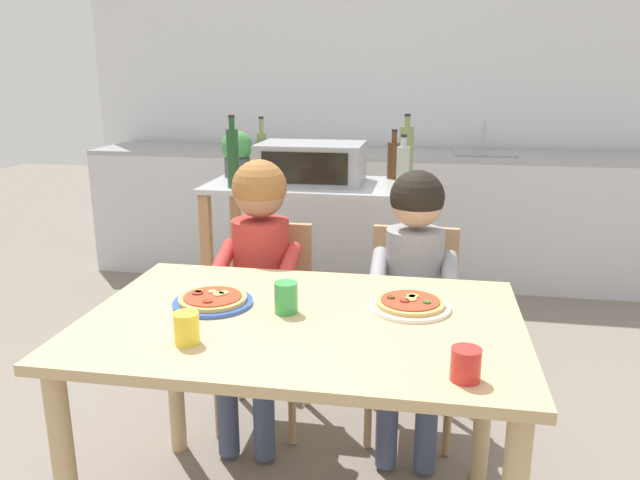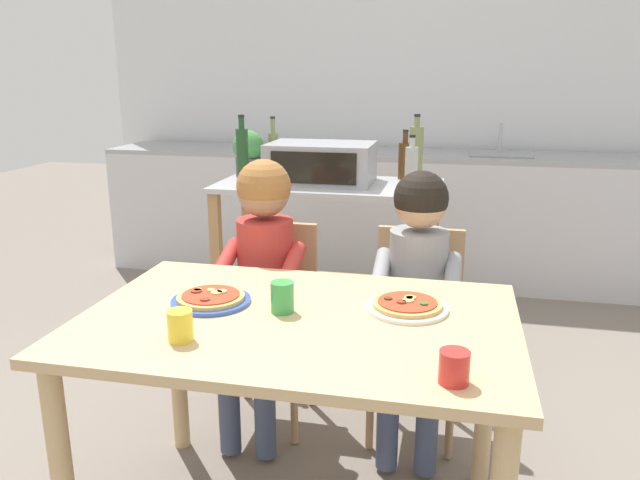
% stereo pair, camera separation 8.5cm
% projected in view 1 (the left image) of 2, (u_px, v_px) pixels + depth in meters
% --- Properties ---
extents(ground_plane, '(12.04, 12.04, 0.00)m').
position_uv_depth(ground_plane, '(351.00, 362.00, 3.12)').
color(ground_plane, slate).
extents(back_wall_tiled, '(4.50, 0.14, 2.70)m').
position_uv_depth(back_wall_tiled, '(385.00, 81.00, 4.53)').
color(back_wall_tiled, silver).
rests_on(back_wall_tiled, ground).
extents(kitchen_counter, '(4.05, 0.60, 1.08)m').
position_uv_depth(kitchen_counter, '(377.00, 214.00, 4.38)').
color(kitchen_counter, silver).
rests_on(kitchen_counter, ground).
extents(kitchen_island_cart, '(1.13, 0.56, 0.87)m').
position_uv_depth(kitchen_island_cart, '(319.00, 238.00, 3.20)').
color(kitchen_island_cart, '#B7BABF').
rests_on(kitchen_island_cart, ground).
extents(toaster_oven, '(0.53, 0.37, 0.20)m').
position_uv_depth(toaster_oven, '(311.00, 163.00, 3.12)').
color(toaster_oven, '#999BA0').
rests_on(toaster_oven, kitchen_island_cart).
extents(bottle_slim_sauce, '(0.07, 0.07, 0.26)m').
position_uv_depth(bottle_slim_sauce, '(394.00, 159.00, 3.24)').
color(bottle_slim_sauce, '#4C2D14').
rests_on(bottle_slim_sauce, kitchen_island_cart).
extents(bottle_brown_beer, '(0.05, 0.05, 0.31)m').
position_uv_depth(bottle_brown_beer, '(262.00, 152.00, 3.35)').
color(bottle_brown_beer, olive).
rests_on(bottle_brown_beer, kitchen_island_cart).
extents(bottle_clear_vinegar, '(0.06, 0.06, 0.27)m').
position_uv_depth(bottle_clear_vinegar, '(403.00, 169.00, 2.81)').
color(bottle_clear_vinegar, '#ADB7B2').
rests_on(bottle_clear_vinegar, kitchen_island_cart).
extents(bottle_dark_olive_oil, '(0.07, 0.07, 0.36)m').
position_uv_depth(bottle_dark_olive_oil, '(406.00, 157.00, 2.95)').
color(bottle_dark_olive_oil, olive).
rests_on(bottle_dark_olive_oil, kitchen_island_cart).
extents(bottle_tall_green_wine, '(0.06, 0.06, 0.35)m').
position_uv_depth(bottle_tall_green_wine, '(233.00, 157.00, 2.97)').
color(bottle_tall_green_wine, '#1E4723').
rests_on(bottle_tall_green_wine, kitchen_island_cart).
extents(potted_herb_plant, '(0.17, 0.17, 0.25)m').
position_uv_depth(potted_herb_plant, '(237.00, 153.00, 3.28)').
color(potted_herb_plant, '#4C4C51').
rests_on(potted_herb_plant, kitchen_island_cart).
extents(dining_table, '(1.25, 0.83, 0.74)m').
position_uv_depth(dining_table, '(302.00, 350.00, 1.81)').
color(dining_table, tan).
rests_on(dining_table, ground).
extents(dining_chair_left, '(0.36, 0.36, 0.81)m').
position_uv_depth(dining_chair_left, '(267.00, 309.00, 2.53)').
color(dining_chair_left, tan).
rests_on(dining_chair_left, ground).
extents(dining_chair_right, '(0.36, 0.36, 0.81)m').
position_uv_depth(dining_chair_right, '(412.00, 315.00, 2.46)').
color(dining_chair_right, tan).
rests_on(dining_chair_right, ground).
extents(child_in_red_shirt, '(0.32, 0.42, 1.08)m').
position_uv_depth(child_in_red_shirt, '(258.00, 263.00, 2.36)').
color(child_in_red_shirt, '#424C6B').
rests_on(child_in_red_shirt, ground).
extents(child_in_grey_shirt, '(0.32, 0.42, 1.05)m').
position_uv_depth(child_in_grey_shirt, '(414.00, 275.00, 2.29)').
color(child_in_grey_shirt, '#424C6B').
rests_on(child_in_grey_shirt, ground).
extents(pizza_plate_blue_rimmed, '(0.24, 0.24, 0.03)m').
position_uv_depth(pizza_plate_blue_rimmed, '(213.00, 300.00, 1.87)').
color(pizza_plate_blue_rimmed, '#3356B7').
rests_on(pizza_plate_blue_rimmed, dining_table).
extents(pizza_plate_white, '(0.24, 0.24, 0.03)m').
position_uv_depth(pizza_plate_white, '(410.00, 305.00, 1.84)').
color(pizza_plate_white, white).
rests_on(pizza_plate_white, dining_table).
extents(drinking_cup_green, '(0.07, 0.07, 0.09)m').
position_uv_depth(drinking_cup_green, '(286.00, 298.00, 1.80)').
color(drinking_cup_green, green).
rests_on(drinking_cup_green, dining_table).
extents(drinking_cup_yellow, '(0.07, 0.07, 0.08)m').
position_uv_depth(drinking_cup_yellow, '(187.00, 328.00, 1.60)').
color(drinking_cup_yellow, yellow).
rests_on(drinking_cup_yellow, dining_table).
extents(drinking_cup_red, '(0.07, 0.07, 0.08)m').
position_uv_depth(drinking_cup_red, '(466.00, 364.00, 1.41)').
color(drinking_cup_red, red).
rests_on(drinking_cup_red, dining_table).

